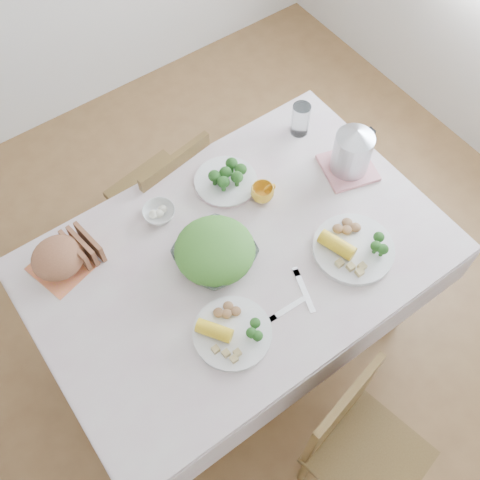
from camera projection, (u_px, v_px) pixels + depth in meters
floor at (239, 333)px, 2.71m from camera, size 3.60×3.60×0.00m
dining_table at (239, 300)px, 2.39m from camera, size 1.40×0.90×0.75m
tablecloth at (239, 255)px, 2.06m from camera, size 1.50×1.00×0.01m
chair_near at (372, 453)px, 1.98m from camera, size 0.44×0.44×0.82m
chair_far at (158, 187)px, 2.59m from camera, size 0.43×0.43×0.83m
salad_bowl at (215, 255)px, 2.02m from camera, size 0.32×0.32×0.07m
dinner_plate_left at (232, 333)px, 1.89m from camera, size 0.33×0.33×0.02m
dinner_plate_right at (353, 249)px, 2.06m from camera, size 0.31×0.31×0.03m
broccoli_plate at (226, 182)px, 2.22m from camera, size 0.33×0.33×0.02m
napkin at (63, 266)px, 2.03m from camera, size 0.24×0.24×0.00m
bread_loaf at (58, 258)px, 1.98m from camera, size 0.23×0.22×0.11m
fruit_bowl at (159, 213)px, 2.13m from camera, size 0.13×0.13×0.04m
yellow_mug at (262, 193)px, 2.16m from camera, size 0.10×0.10×0.07m
glass_tumbler at (300, 120)px, 2.31m from camera, size 0.08×0.08×0.14m
pink_tray at (348, 168)px, 2.26m from camera, size 0.25×0.25×0.02m
electric_kettle at (353, 149)px, 2.16m from camera, size 0.19×0.19×0.21m
fork_left at (251, 331)px, 1.90m from camera, size 0.03×0.18×0.00m
fork_right at (304, 291)px, 1.98m from camera, size 0.07×0.17×0.00m
knife at (289, 308)px, 1.95m from camera, size 0.17×0.03×0.00m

